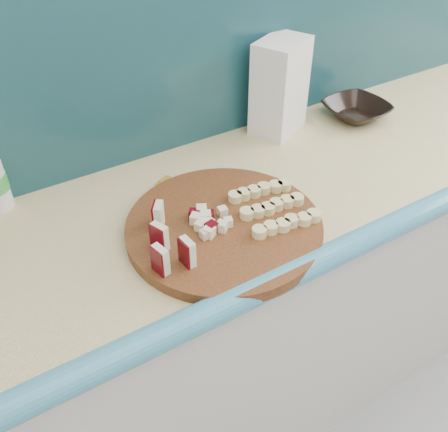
% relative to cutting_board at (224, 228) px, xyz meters
% --- Properties ---
extents(kitchen_counter, '(2.20, 0.63, 0.91)m').
position_rel_cutting_board_xyz_m(kitchen_counter, '(0.45, 0.11, -0.47)').
color(kitchen_counter, beige).
rests_on(kitchen_counter, ground).
extents(backsplash, '(2.20, 0.02, 0.50)m').
position_rel_cutting_board_xyz_m(backsplash, '(0.45, 0.40, 0.24)').
color(backsplash, teal).
rests_on(backsplash, kitchen_counter).
extents(cutting_board, '(0.51, 0.51, 0.03)m').
position_rel_cutting_board_xyz_m(cutting_board, '(0.00, 0.00, 0.00)').
color(cutting_board, '#40200D').
rests_on(cutting_board, kitchen_counter).
extents(apple_wedges, '(0.08, 0.18, 0.06)m').
position_rel_cutting_board_xyz_m(apple_wedges, '(-0.15, -0.02, 0.04)').
color(apple_wedges, beige).
rests_on(apple_wedges, cutting_board).
extents(apple_chunks, '(0.07, 0.07, 0.02)m').
position_rel_cutting_board_xyz_m(apple_chunks, '(-0.03, 0.00, 0.03)').
color(apple_chunks, '#FEEFCB').
rests_on(apple_chunks, cutting_board).
extents(banana_slices, '(0.19, 0.19, 0.02)m').
position_rel_cutting_board_xyz_m(banana_slices, '(0.12, -0.02, 0.02)').
color(banana_slices, '#DBCA85').
rests_on(banana_slices, cutting_board).
extents(brown_bowl, '(0.20, 0.20, 0.05)m').
position_rel_cutting_board_xyz_m(brown_bowl, '(0.64, 0.25, 0.01)').
color(brown_bowl, black).
rests_on(brown_bowl, kitchen_counter).
extents(flour_bag, '(0.19, 0.17, 0.27)m').
position_rel_cutting_board_xyz_m(flour_bag, '(0.39, 0.32, 0.12)').
color(flour_bag, silver).
rests_on(flour_bag, kitchen_counter).
extents(banana_peel, '(0.22, 0.18, 0.01)m').
position_rel_cutting_board_xyz_m(banana_peel, '(0.00, 0.17, -0.01)').
color(banana_peel, '#B39322').
rests_on(banana_peel, kitchen_counter).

